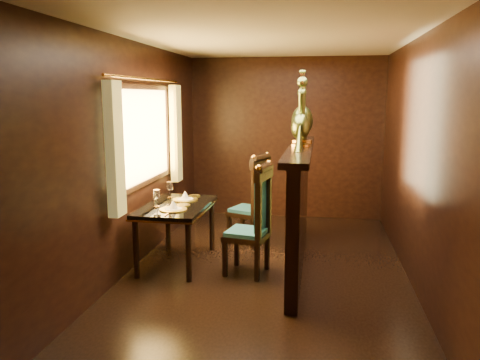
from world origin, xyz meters
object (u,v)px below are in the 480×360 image
Objects in this scene: dining_table at (176,210)px; peacock_right at (302,108)px; peacock_left at (301,115)px; chair_right at (255,197)px; chair_left at (257,217)px.

peacock_right is (1.38, 0.51, 1.15)m from dining_table.
peacock_left is at bearing 5.24° from dining_table.
chair_right is 1.74× the size of peacock_left.
dining_table is at bearing 178.47° from chair_left.
peacock_left is (0.59, -0.73, 1.08)m from chair_right.
peacock_left reaches higher than dining_table.
chair_left is 1.78× the size of peacock_left.
chair_left is 1.19m from peacock_left.
peacock_left is at bearing 46.89° from chair_left.
peacock_right reaches higher than peacock_left.
peacock_left is (0.43, 0.32, 1.06)m from chair_left.
dining_table is at bearing -175.11° from peacock_left.
peacock_right is at bearing -8.65° from chair_right.
peacock_right reaches higher than chair_left.
chair_right is at bearing 150.83° from peacock_right.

